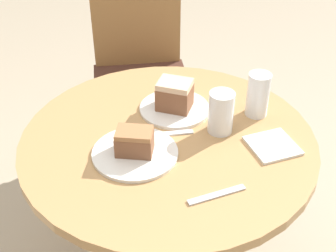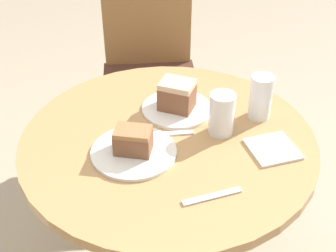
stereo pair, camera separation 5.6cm
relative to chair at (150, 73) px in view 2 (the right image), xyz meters
name	(u,v)px [view 2 (the right image)]	position (x,y,z in m)	size (l,w,h in m)	color
table	(168,186)	(-0.13, -0.83, 0.06)	(0.86, 0.86, 0.72)	tan
chair	(150,73)	(0.00, 0.00, 0.00)	(0.51, 0.53, 0.90)	olive
plate_near	(177,109)	(-0.07, -0.70, 0.26)	(0.22, 0.22, 0.01)	silver
plate_far	(134,152)	(-0.25, -0.87, 0.26)	(0.24, 0.24, 0.01)	silver
cake_slice_near	(177,95)	(-0.07, -0.70, 0.31)	(0.13, 0.13, 0.09)	brown
cake_slice_far	(133,140)	(-0.25, -0.87, 0.30)	(0.12, 0.10, 0.07)	brown
glass_lemonade	(222,116)	(0.02, -0.84, 0.31)	(0.07, 0.07, 0.13)	beige
glass_water	(260,99)	(0.16, -0.80, 0.31)	(0.07, 0.07, 0.14)	silver
napkin_stack	(273,149)	(0.13, -0.96, 0.26)	(0.13, 0.13, 0.01)	white
fork	(162,134)	(-0.15, -0.81, 0.25)	(0.18, 0.05, 0.00)	silver
spoon	(212,196)	(-0.09, -1.09, 0.25)	(0.16, 0.03, 0.00)	silver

